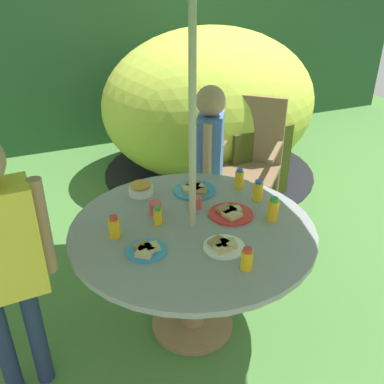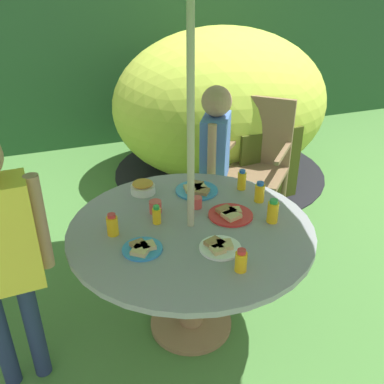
% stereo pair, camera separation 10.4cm
% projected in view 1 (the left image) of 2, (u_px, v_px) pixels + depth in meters
% --- Properties ---
extents(ground_plane, '(10.00, 10.00, 0.02)m').
position_uv_depth(ground_plane, '(192.00, 325.00, 2.51)').
color(ground_plane, '#477A38').
extents(hedge_backdrop, '(9.00, 0.70, 2.09)m').
position_uv_depth(hedge_backdrop, '(72.00, 52.00, 4.87)').
color(hedge_backdrop, '#234C28').
rests_on(hedge_backdrop, ground_plane).
extents(garden_table, '(1.28, 1.28, 0.70)m').
position_uv_depth(garden_table, '(192.00, 249.00, 2.25)').
color(garden_table, '#93704C').
rests_on(garden_table, ground_plane).
extents(wooden_chair, '(0.64, 0.64, 1.02)m').
position_uv_depth(wooden_chair, '(251.00, 156.00, 3.37)').
color(wooden_chair, brown).
rests_on(wooden_chair, ground_plane).
extents(dome_tent, '(2.36, 2.36, 1.44)m').
position_uv_depth(dome_tent, '(210.00, 104.00, 4.14)').
color(dome_tent, '#B2C63F').
rests_on(dome_tent, ground_plane).
extents(child_in_blue_shirt, '(0.31, 0.36, 1.21)m').
position_uv_depth(child_in_blue_shirt, '(210.00, 148.00, 2.94)').
color(child_in_blue_shirt, '#3F3F47').
rests_on(child_in_blue_shirt, ground_plane).
extents(snack_bowl, '(0.15, 0.15, 0.08)m').
position_uv_depth(snack_bowl, '(141.00, 188.00, 2.47)').
color(snack_bowl, white).
rests_on(snack_bowl, garden_table).
extents(plate_center_front, '(0.24, 0.24, 0.03)m').
position_uv_depth(plate_center_front, '(231.00, 213.00, 2.27)').
color(plate_center_front, red).
rests_on(plate_center_front, garden_table).
extents(plate_far_left, '(0.25, 0.25, 0.03)m').
position_uv_depth(plate_far_left, '(195.00, 189.00, 2.52)').
color(plate_far_left, '#338CD8').
rests_on(plate_far_left, garden_table).
extents(plate_mid_left, '(0.19, 0.19, 0.03)m').
position_uv_depth(plate_mid_left, '(146.00, 250.00, 1.97)').
color(plate_mid_left, '#338CD8').
rests_on(plate_mid_left, garden_table).
extents(plate_mid_right, '(0.20, 0.20, 0.03)m').
position_uv_depth(plate_mid_right, '(224.00, 246.00, 1.99)').
color(plate_mid_right, white).
rests_on(plate_mid_right, garden_table).
extents(juice_bottle_near_left, '(0.05, 0.05, 0.11)m').
position_uv_depth(juice_bottle_near_left, '(247.00, 259.00, 1.84)').
color(juice_bottle_near_left, yellow).
rests_on(juice_bottle_near_left, garden_table).
extents(juice_bottle_near_right, '(0.06, 0.06, 0.12)m').
position_uv_depth(juice_bottle_near_right, '(114.00, 227.00, 2.06)').
color(juice_bottle_near_right, yellow).
rests_on(juice_bottle_near_right, garden_table).
extents(juice_bottle_far_right, '(0.06, 0.06, 0.13)m').
position_uv_depth(juice_bottle_far_right, '(273.00, 209.00, 2.20)').
color(juice_bottle_far_right, yellow).
rests_on(juice_bottle_far_right, garden_table).
extents(juice_bottle_center_back, '(0.06, 0.06, 0.12)m').
position_uv_depth(juice_bottle_center_back, '(258.00, 191.00, 2.40)').
color(juice_bottle_center_back, yellow).
rests_on(juice_bottle_center_back, garden_table).
extents(juice_bottle_front_edge, '(0.05, 0.05, 0.10)m').
position_uv_depth(juice_bottle_front_edge, '(158.00, 216.00, 2.17)').
color(juice_bottle_front_edge, yellow).
rests_on(juice_bottle_front_edge, garden_table).
extents(juice_bottle_back_edge, '(0.05, 0.05, 0.13)m').
position_uv_depth(juice_bottle_back_edge, '(239.00, 179.00, 2.53)').
color(juice_bottle_back_edge, yellow).
rests_on(juice_bottle_back_edge, garden_table).
extents(cup_near, '(0.07, 0.07, 0.07)m').
position_uv_depth(cup_near, '(156.00, 208.00, 2.27)').
color(cup_near, '#E04C47').
rests_on(cup_near, garden_table).
extents(cup_far, '(0.06, 0.06, 0.06)m').
position_uv_depth(cup_far, '(196.00, 202.00, 2.33)').
color(cup_far, '#E04C47').
rests_on(cup_far, garden_table).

